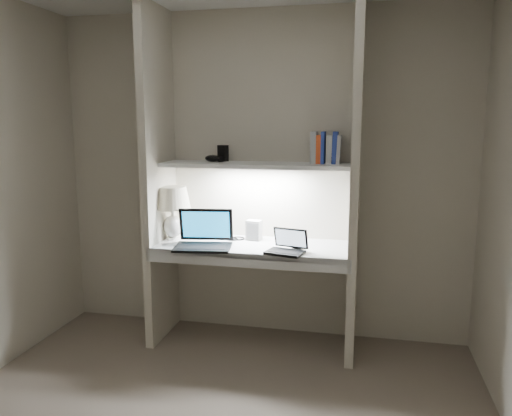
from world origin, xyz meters
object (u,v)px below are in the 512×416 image
(speaker, at_px, (254,230))
(table_lamp, at_px, (172,204))
(laptop_main, at_px, (204,238))
(book_row, at_px, (326,148))
(laptop_netbook, at_px, (287,247))

(speaker, bearing_deg, table_lamp, -159.16)
(speaker, bearing_deg, laptop_main, -128.74)
(table_lamp, distance_m, laptop_main, 0.40)
(book_row, bearing_deg, laptop_netbook, -122.77)
(table_lamp, xyz_separation_m, laptop_netbook, (0.92, -0.20, -0.24))
(laptop_netbook, relative_size, speaker, 1.91)
(laptop_main, distance_m, laptop_netbook, 0.62)
(laptop_main, relative_size, laptop_netbook, 1.51)
(laptop_netbook, bearing_deg, speaker, 148.14)
(laptop_main, height_order, laptop_netbook, laptop_main)
(laptop_netbook, bearing_deg, table_lamp, -178.21)
(laptop_main, height_order, speaker, laptop_main)
(table_lamp, xyz_separation_m, book_row, (1.14, 0.15, 0.43))
(laptop_netbook, distance_m, speaker, 0.44)
(laptop_main, height_order, book_row, book_row)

